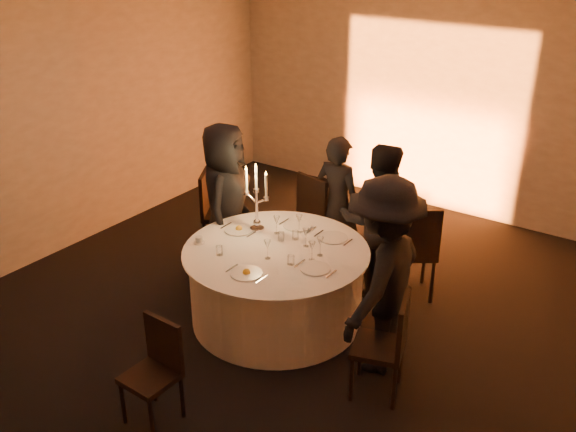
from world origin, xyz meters
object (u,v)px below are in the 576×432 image
Objects in this scene: chair_front at (156,366)px; coffee_cup at (199,240)px; guest_right at (383,277)px; chair_right at (388,341)px; guest_back_left at (338,203)px; candelabra at (257,207)px; guest_back_right at (378,221)px; chair_back_right at (414,246)px; banquet_table at (276,284)px; chair_left at (215,208)px; guest_left at (226,201)px; chair_back_left at (319,211)px.

chair_front is 7.87× the size of coffee_cup.
coffee_cup is at bearing -86.20° from guest_right.
chair_right is 2.25m from guest_back_left.
candelabra is at bearing -104.90° from guest_right.
chair_front is 2.75m from guest_back_right.
chair_back_right is 2.17m from coffee_cup.
coffee_cup reaches higher than banquet_table.
guest_back_left is (1.36, 0.51, 0.21)m from chair_left.
chair_left reaches higher than chair_front.
chair_back_left is at bearing -60.10° from guest_left.
coffee_cup is (-0.70, -0.31, 0.42)m from banquet_table.
chair_back_left is at bearing -45.55° from chair_back_right.
chair_back_left reaches higher than chair_right.
candelabra is at bearing 75.32° from guest_back_left.
guest_back_right reaches higher than chair_back_right.
chair_front reaches higher than banquet_table.
guest_right reaches higher than chair_back_left.
chair_front is at bearing 95.85° from guest_back_left.
chair_back_left reaches higher than banquet_table.
guest_back_left is at bearing -50.85° from guest_back_right.
chair_back_right reaches higher than coffee_cup.
guest_back_left is at bearing -45.53° from chair_back_right.
chair_back_left is 9.49× the size of coffee_cup.
guest_right reaches higher than coffee_cup.
guest_left reaches higher than coffee_cup.
banquet_table is 1.38m from chair_back_left.
chair_back_left is at bearing 86.34° from candelabra.
guest_right is at bearing 64.86° from chair_back_right.
guest_back_left reaches higher than chair_back_left.
guest_back_left reaches higher than chair_front.
chair_back_left is at bearing 104.72° from banquet_table.
guest_left is at bearing 111.12° from coffee_cup.
chair_back_left is 1.68m from coffee_cup.
chair_right is 0.55m from guest_right.
candelabra is at bearing -132.46° from guest_left.
guest_back_left is at bearing 93.47° from banquet_table.
guest_back_right reaches higher than chair_back_left.
guest_back_left is 1.11m from candelabra.
guest_left reaches higher than chair_right.
chair_right is (0.48, -1.51, -0.08)m from chair_back_right.
chair_back_left is 2.08m from guest_right.
banquet_table is 16.36× the size of coffee_cup.
guest_back_right is (-0.84, 1.41, 0.31)m from chair_right.
guest_left is (0.44, -0.32, 0.31)m from chair_left.
guest_back_left is at bearing -71.40° from guest_left.
chair_back_left is 0.60× the size of guest_left.
guest_back_left is at bearing 68.58° from coffee_cup.
guest_left is (-0.99, 0.44, 0.49)m from banquet_table.
guest_back_right is at bearing 80.51° from chair_front.
guest_right reaches higher than chair_back_right.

